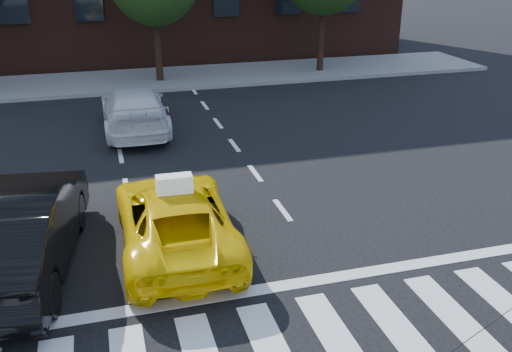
{
  "coord_description": "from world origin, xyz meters",
  "views": [
    {
      "loc": [
        -2.03,
        -6.22,
        5.49
      ],
      "look_at": [
        0.85,
        3.9,
        1.1
      ],
      "focal_mm": 40.0,
      "sensor_mm": 36.0,
      "label": 1
    }
  ],
  "objects": [
    {
      "name": "stop_line",
      "position": [
        0.0,
        1.6,
        0.01
      ],
      "size": [
        12.0,
        0.3,
        0.01
      ],
      "primitive_type": "cube",
      "color": "silver",
      "rests_on": "ground"
    },
    {
      "name": "sidewalk_far",
      "position": [
        0.0,
        17.5,
        0.07
      ],
      "size": [
        30.0,
        4.0,
        0.15
      ],
      "primitive_type": "cube",
      "color": "slate",
      "rests_on": "ground"
    },
    {
      "name": "taxi",
      "position": [
        -0.87,
        3.44,
        0.62
      ],
      "size": [
        2.15,
        4.52,
        1.24
      ],
      "primitive_type": "imported",
      "rotation": [
        0.0,
        0.0,
        3.12
      ],
      "color": "yellow",
      "rests_on": "ground"
    },
    {
      "name": "black_sedan",
      "position": [
        -3.63,
        3.39,
        0.82
      ],
      "size": [
        2.38,
        5.19,
        1.65
      ],
      "primitive_type": "imported",
      "rotation": [
        0.0,
        0.0,
        3.01
      ],
      "color": "black",
      "rests_on": "ground"
    },
    {
      "name": "white_suv",
      "position": [
        -0.99,
        11.01,
        0.68
      ],
      "size": [
        1.95,
        4.68,
        1.35
      ],
      "primitive_type": "imported",
      "rotation": [
        0.0,
        0.0,
        3.13
      ],
      "color": "silver",
      "rests_on": "ground"
    },
    {
      "name": "taxi_sign",
      "position": [
        -0.87,
        3.24,
        1.4
      ],
      "size": [
        0.66,
        0.29,
        0.32
      ],
      "primitive_type": "cube",
      "rotation": [
        0.0,
        0.0,
        3.12
      ],
      "color": "white",
      "rests_on": "taxi"
    }
  ]
}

